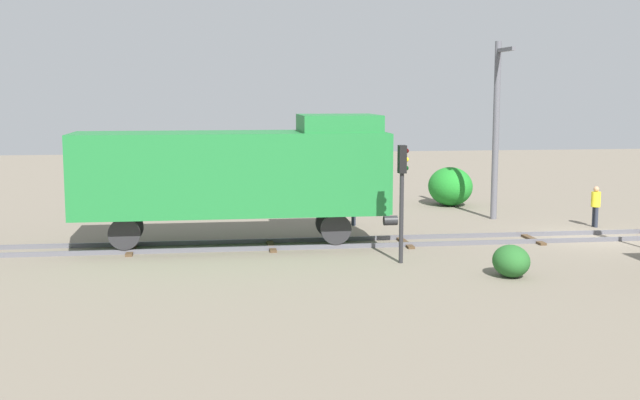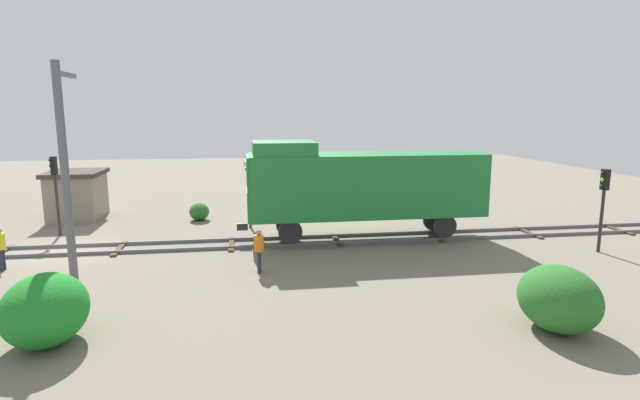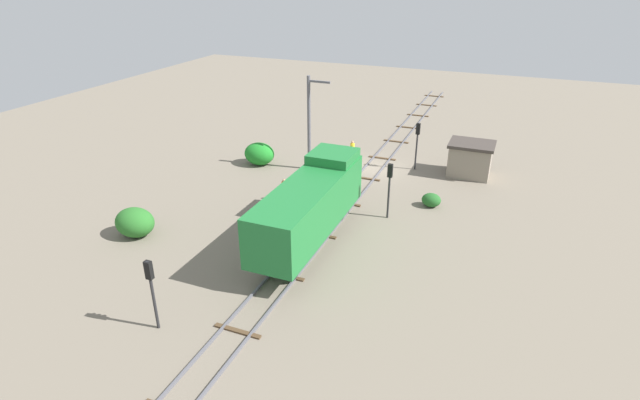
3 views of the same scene
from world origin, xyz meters
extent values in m
plane|color=#756B5B|center=(0.00, 0.00, 0.00)|extent=(90.00, 90.00, 0.00)
cube|color=#595960|center=(-0.72, 0.00, 0.08)|extent=(0.10, 59.36, 0.16)
cube|color=#595960|center=(0.72, 0.00, 0.08)|extent=(0.10, 59.36, 0.16)
cube|color=#4C3823|center=(0.00, 2.47, 0.04)|extent=(2.40, 0.24, 0.09)
cube|color=#4C3823|center=(0.00, 7.42, 0.04)|extent=(2.40, 0.24, 0.09)
cube|color=#4C3823|center=(0.00, 12.37, 0.04)|extent=(2.40, 0.24, 0.09)
cube|color=#4C3823|center=(0.00, 17.31, 0.04)|extent=(2.40, 0.24, 0.09)
cube|color=#1E7233|center=(0.00, 13.79, 2.71)|extent=(2.90, 11.00, 2.90)
cube|color=#1E7233|center=(0.00, 9.89, 4.46)|extent=(2.75, 2.80, 0.60)
cube|color=#1E7233|center=(0.00, 8.24, 2.71)|extent=(2.84, 0.10, 2.84)
cube|color=white|center=(0.00, 8.20, 2.51)|extent=(2.46, 0.06, 0.20)
sphere|color=white|center=(-0.45, 8.19, 3.81)|extent=(0.28, 0.28, 0.28)
sphere|color=white|center=(0.45, 8.19, 3.81)|extent=(0.28, 0.28, 0.28)
cylinder|color=#262628|center=(0.00, 7.94, 0.86)|extent=(0.36, 0.50, 0.36)
cylinder|color=#262628|center=(-0.72, 10.09, 0.71)|extent=(0.18, 1.10, 1.10)
cylinder|color=#262628|center=(0.72, 10.09, 0.71)|extent=(0.18, 1.10, 1.10)
cylinder|color=#262628|center=(-0.72, 17.49, 0.71)|extent=(0.18, 1.10, 1.10)
cylinder|color=#262628|center=(0.72, 17.49, 0.71)|extent=(0.18, 1.10, 1.10)
cylinder|color=#262628|center=(-3.40, 8.35, 1.93)|extent=(0.14, 0.14, 3.87)
cube|color=black|center=(-3.40, 8.35, 3.42)|extent=(0.32, 0.24, 0.90)
sphere|color=#390606|center=(-3.40, 8.21, 3.69)|extent=(0.16, 0.16, 0.16)
sphere|color=yellow|center=(-3.40, 8.21, 3.41)|extent=(0.16, 0.16, 0.16)
sphere|color=black|center=(-3.40, 8.21, 3.13)|extent=(0.16, 0.16, 0.16)
cylinder|color=#262B38|center=(2.30, -1.30, 0.42)|extent=(0.15, 0.15, 0.85)
cylinder|color=#262B38|center=(2.50, -1.30, 0.42)|extent=(0.15, 0.15, 0.85)
cylinder|color=yellow|center=(2.40, -1.30, 1.16)|extent=(0.38, 0.38, 0.62)
sphere|color=tan|center=(2.40, -1.30, 1.58)|extent=(0.23, 0.23, 0.23)
cylinder|color=#262B38|center=(4.10, 8.56, 0.42)|extent=(0.15, 0.15, 0.85)
cylinder|color=#262B38|center=(4.30, 8.56, 0.42)|extent=(0.15, 0.15, 0.85)
cylinder|color=orange|center=(4.20, 8.56, 1.16)|extent=(0.38, 0.38, 0.62)
sphere|color=tan|center=(4.20, 8.56, 1.58)|extent=(0.23, 0.23, 0.23)
cylinder|color=#595960|center=(5.00, 2.14, 3.86)|extent=(0.28, 0.28, 7.73)
cube|color=#595960|center=(4.10, 2.14, 7.33)|extent=(1.80, 0.16, 0.16)
ellipsoid|color=#1E7F26|center=(9.34, 2.80, 0.95)|extent=(2.61, 2.13, 1.90)
ellipsoid|color=#245E26|center=(-5.79, 5.51, 0.49)|extent=(1.35, 1.10, 0.98)
ellipsoid|color=#286A26|center=(10.61, 16.71, 0.93)|extent=(2.55, 2.09, 1.85)
camera|label=1|loc=(-28.59, 14.49, 5.59)|focal=45.00mm
camera|label=2|loc=(22.69, 8.07, 6.08)|focal=28.00mm
camera|label=3|loc=(-10.49, 37.82, 15.50)|focal=28.00mm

